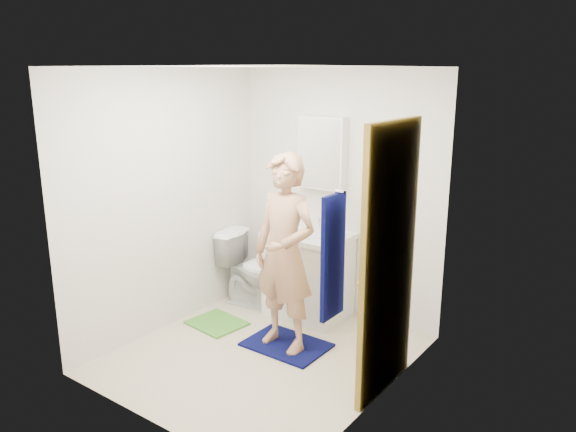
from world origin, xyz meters
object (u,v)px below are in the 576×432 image
object	(u,v)px
towel	(333,257)
man	(285,253)
soap_dispenser	(278,220)
medicine_cabinet	(323,153)
toilet	(257,269)
vanity_cabinet	(308,277)
toothbrush_cup	(337,231)

from	to	relation	value
towel	man	bearing A→B (deg)	140.51
towel	soap_dispenser	size ratio (longest dim) A/B	4.14
towel	soap_dispenser	distance (m)	2.06
medicine_cabinet	man	size ratio (longest dim) A/B	0.41
toilet	medicine_cabinet	bearing A→B (deg)	-67.55
vanity_cabinet	medicine_cabinet	xyz separation A→B (m)	(0.00, 0.22, 1.20)
man	vanity_cabinet	bearing A→B (deg)	112.47
medicine_cabinet	soap_dispenser	bearing A→B (deg)	-133.75
vanity_cabinet	toothbrush_cup	size ratio (longest dim) A/B	6.36
toilet	soap_dispenser	xyz separation A→B (m)	(0.26, 0.03, 0.56)
soap_dispenser	towel	bearing A→B (deg)	-43.34
soap_dispenser	man	bearing A→B (deg)	-49.21
vanity_cabinet	toilet	distance (m)	0.58
towel	toothbrush_cup	xyz separation A→B (m)	(-0.91, 1.56, -0.35)
medicine_cabinet	toothbrush_cup	world-z (taller)	medicine_cabinet
towel	toilet	xyz separation A→B (m)	(-1.74, 1.37, -0.86)
medicine_cabinet	toilet	size ratio (longest dim) A/B	0.90
toilet	toothbrush_cup	xyz separation A→B (m)	(0.84, 0.19, 0.51)
soap_dispenser	vanity_cabinet	bearing A→B (deg)	16.42
vanity_cabinet	medicine_cabinet	bearing A→B (deg)	90.00
medicine_cabinet	soap_dispenser	size ratio (longest dim) A/B	3.63
vanity_cabinet	toilet	world-z (taller)	vanity_cabinet
towel	medicine_cabinet	bearing A→B (deg)	124.61
towel	man	size ratio (longest dim) A/B	0.47
toothbrush_cup	man	world-z (taller)	man
toilet	soap_dispenser	world-z (taller)	soap_dispenser
medicine_cabinet	toilet	bearing A→B (deg)	-148.91
vanity_cabinet	toothbrush_cup	bearing A→B (deg)	15.14
vanity_cabinet	toothbrush_cup	world-z (taller)	toothbrush_cup
medicine_cabinet	toothbrush_cup	bearing A→B (deg)	-28.83
vanity_cabinet	soap_dispenser	world-z (taller)	soap_dispenser
man	toothbrush_cup	bearing A→B (deg)	91.05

